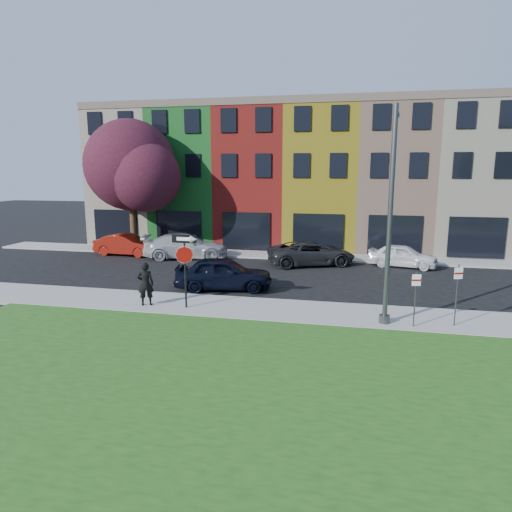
% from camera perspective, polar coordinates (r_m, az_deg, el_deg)
% --- Properties ---
extents(ground, '(120.00, 120.00, 0.00)m').
position_cam_1_polar(ground, '(15.99, 3.05, -10.36)').
color(ground, black).
rests_on(ground, ground).
extents(sidewalk_near, '(40.00, 3.00, 0.12)m').
position_cam_1_polar(sidewalk_near, '(18.63, 10.66, -7.22)').
color(sidewalk_near, gray).
rests_on(sidewalk_near, ground).
extents(sidewalk_far, '(40.00, 2.40, 0.12)m').
position_cam_1_polar(sidewalk_far, '(30.73, 1.93, 0.12)').
color(sidewalk_far, gray).
rests_on(sidewalk_far, ground).
extents(rowhouse_block, '(30.00, 10.12, 10.00)m').
position_cam_1_polar(rowhouse_block, '(36.24, 4.51, 9.57)').
color(rowhouse_block, beige).
rests_on(rowhouse_block, ground).
extents(stop_sign, '(1.05, 0.11, 3.05)m').
position_cam_1_polar(stop_sign, '(18.73, -8.92, -0.02)').
color(stop_sign, black).
rests_on(stop_sign, sidewalk_near).
extents(man, '(0.95, 0.86, 1.84)m').
position_cam_1_polar(man, '(19.67, -13.64, -3.40)').
color(man, black).
rests_on(man, sidewalk_near).
extents(sedan_near, '(3.55, 5.34, 1.59)m').
position_cam_1_polar(sedan_near, '(22.14, -4.08, -2.18)').
color(sedan_near, black).
rests_on(sedan_near, ground).
extents(parked_car_red, '(2.11, 4.59, 1.45)m').
position_cam_1_polar(parked_car_red, '(32.07, -15.84, 1.36)').
color(parked_car_red, maroon).
rests_on(parked_car_red, ground).
extents(parked_car_silver, '(5.05, 6.62, 1.59)m').
position_cam_1_polar(parked_car_silver, '(30.18, -8.81, 1.21)').
color(parked_car_silver, '#B5B6BA').
rests_on(parked_car_silver, ground).
extents(parked_car_dark, '(6.11, 6.97, 1.46)m').
position_cam_1_polar(parked_car_dark, '(27.94, 6.93, 0.37)').
color(parked_car_dark, black).
rests_on(parked_car_dark, ground).
extents(parked_car_white, '(3.32, 4.68, 1.36)m').
position_cam_1_polar(parked_car_white, '(28.56, 17.86, 0.04)').
color(parked_car_white, white).
rests_on(parked_car_white, ground).
extents(street_lamp, '(0.53, 2.58, 7.86)m').
position_cam_1_polar(street_lamp, '(17.24, 16.42, 4.77)').
color(street_lamp, '#45474A').
rests_on(street_lamp, sidewalk_near).
extents(parking_sign_a, '(0.32, 0.11, 2.03)m').
position_cam_1_polar(parking_sign_a, '(17.43, 19.32, -4.33)').
color(parking_sign_a, '#45474A').
rests_on(parking_sign_a, sidewalk_near).
extents(parking_sign_b, '(0.31, 0.14, 2.29)m').
position_cam_1_polar(parking_sign_b, '(18.05, 23.85, -3.67)').
color(parking_sign_b, '#45474A').
rests_on(parking_sign_b, sidewalk_near).
extents(tree_purple, '(7.37, 6.45, 8.97)m').
position_cam_1_polar(tree_purple, '(32.69, -15.19, 10.63)').
color(tree_purple, black).
rests_on(tree_purple, sidewalk_far).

